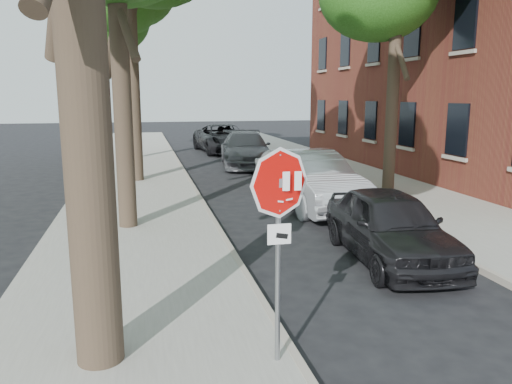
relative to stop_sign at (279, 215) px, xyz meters
The scene contains 11 objects.
ground 2.07m from the stop_sign, ahead, with size 120.00×120.00×0.00m, color black.
sidewalk_left 12.31m from the stop_sign, 98.51° to the left, with size 4.00×55.00×0.12m, color gray.
sidewalk_right 13.89m from the stop_sign, 60.88° to the left, with size 4.00×55.00×0.12m, color gray.
curb_left 12.17m from the stop_sign, 88.81° to the left, with size 0.12×55.00×0.13m, color #9E9384.
curb_right 13.03m from the stop_sign, 68.86° to the left, with size 0.12×55.00×0.13m, color #9E9384.
stop_sign is the anchor object (origin of this frame).
tree_far 21.88m from the stop_sign, 95.46° to the left, with size 5.29×4.91×9.33m.
car_a 4.96m from the stop_sign, 46.64° to the left, with size 1.71×4.24×1.44m, color black.
car_b 9.16m from the stop_sign, 68.73° to the left, with size 1.79×5.13×1.69m, color #ADB0B6.
car_c 18.01m from the stop_sign, 79.42° to the left, with size 2.24×5.51×1.60m, color #4D4E52.
car_d 23.92m from the stop_sign, 82.23° to the left, with size 2.72×5.89×1.64m, color black.
Camera 1 is at (-2.21, -5.39, 3.29)m, focal length 35.00 mm.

